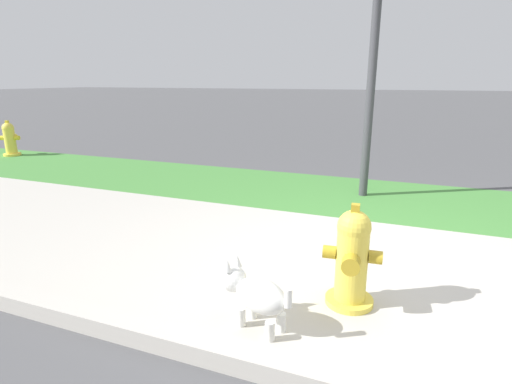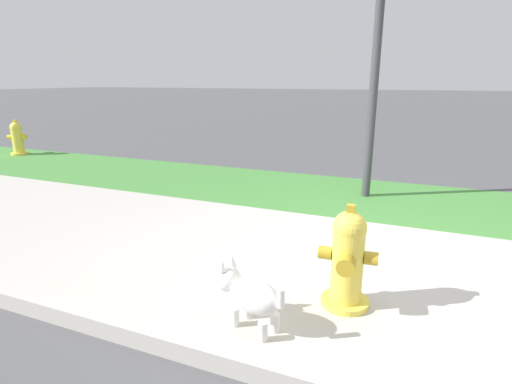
% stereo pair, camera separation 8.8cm
% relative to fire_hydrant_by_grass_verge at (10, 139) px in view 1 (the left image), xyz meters
% --- Properties ---
extents(ground_plane, '(120.00, 120.00, 0.00)m').
position_rel_fire_hydrant_by_grass_verge_xyz_m(ground_plane, '(7.63, -2.75, -0.35)').
color(ground_plane, '#515154').
extents(sidewalk_pavement, '(18.00, 2.56, 0.01)m').
position_rel_fire_hydrant_by_grass_verge_xyz_m(sidewalk_pavement, '(7.63, -2.75, -0.34)').
color(sidewalk_pavement, '#BCB7AD').
rests_on(sidewalk_pavement, ground).
extents(grass_verge, '(18.00, 2.01, 0.01)m').
position_rel_fire_hydrant_by_grass_verge_xyz_m(grass_verge, '(7.63, -0.46, -0.34)').
color(grass_verge, '#47893D').
rests_on(grass_verge, ground).
extents(fire_hydrant_by_grass_verge, '(0.40, 0.38, 0.72)m').
position_rel_fire_hydrant_by_grass_verge_xyz_m(fire_hydrant_by_grass_verge, '(0.00, 0.00, 0.00)').
color(fire_hydrant_by_grass_verge, yellow).
rests_on(fire_hydrant_by_grass_verge, ground).
extents(fire_hydrant_across_street, '(0.40, 0.38, 0.74)m').
position_rel_fire_hydrant_by_grass_verge_xyz_m(fire_hydrant_across_street, '(7.37, -3.25, 0.01)').
color(fire_hydrant_across_street, yellow).
rests_on(fire_hydrant_across_street, ground).
extents(small_white_dog, '(0.53, 0.32, 0.43)m').
position_rel_fire_hydrant_by_grass_verge_xyz_m(small_white_dog, '(6.85, -3.73, -0.11)').
color(small_white_dog, white).
rests_on(small_white_dog, ground).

